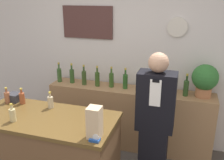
{
  "coord_description": "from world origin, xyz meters",
  "views": [
    {
      "loc": [
        0.92,
        -1.46,
        2.16
      ],
      "look_at": [
        0.11,
        1.14,
        1.23
      ],
      "focal_mm": 40.0,
      "sensor_mm": 36.0,
      "label": 1
    }
  ],
  "objects_px": {
    "shopkeeper": "(155,124)",
    "potted_plant": "(205,79)",
    "tape_dispenser": "(95,139)",
    "paper_bag": "(95,123)"
  },
  "relations": [
    {
      "from": "shopkeeper",
      "to": "potted_plant",
      "type": "distance_m",
      "value": 0.96
    },
    {
      "from": "potted_plant",
      "to": "tape_dispenser",
      "type": "bearing_deg",
      "value": -121.37
    },
    {
      "from": "shopkeeper",
      "to": "tape_dispenser",
      "type": "relative_size",
      "value": 17.92
    },
    {
      "from": "shopkeeper",
      "to": "paper_bag",
      "type": "height_order",
      "value": "shopkeeper"
    },
    {
      "from": "tape_dispenser",
      "to": "shopkeeper",
      "type": "bearing_deg",
      "value": 62.33
    },
    {
      "from": "potted_plant",
      "to": "paper_bag",
      "type": "bearing_deg",
      "value": -123.01
    },
    {
      "from": "shopkeeper",
      "to": "paper_bag",
      "type": "relative_size",
      "value": 5.62
    },
    {
      "from": "potted_plant",
      "to": "paper_bag",
      "type": "distance_m",
      "value": 1.74
    },
    {
      "from": "shopkeeper",
      "to": "paper_bag",
      "type": "bearing_deg",
      "value": -120.9
    },
    {
      "from": "potted_plant",
      "to": "tape_dispenser",
      "type": "distance_m",
      "value": 1.78
    }
  ]
}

